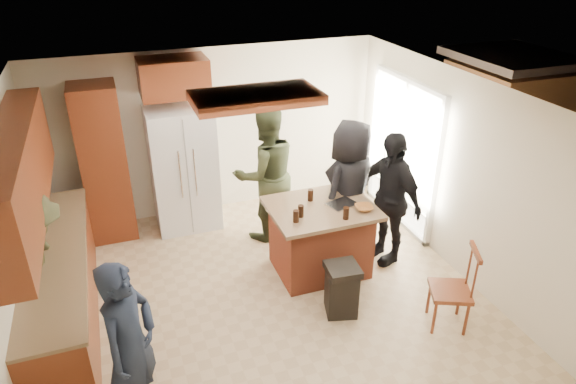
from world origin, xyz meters
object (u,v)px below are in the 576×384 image
object	(u,v)px
person_behind_left	(266,174)
refrigerator	(184,168)
person_behind_right	(350,189)
person_side_right	(389,198)
person_front_left	(131,346)
person_counter	(41,271)
spindle_chair	(452,291)
trash_bin	(342,289)
kitchen_island	(320,238)

from	to	relation	value
person_behind_left	refrigerator	xyz separation A→B (m)	(-1.01, 0.71, -0.06)
person_behind_right	person_side_right	bearing A→B (deg)	113.23
person_behind_right	refrigerator	size ratio (longest dim) A/B	1.04
person_side_right	person_front_left	bearing A→B (deg)	-78.14
person_counter	spindle_chair	xyz separation A→B (m)	(4.11, -1.28, -0.41)
person_front_left	person_side_right	size ratio (longest dim) A/B	0.93
person_front_left	person_behind_right	distance (m)	3.45
person_side_right	refrigerator	size ratio (longest dim) A/B	0.99
spindle_chair	person_counter	bearing A→B (deg)	162.68
person_side_right	trash_bin	world-z (taller)	person_side_right
person_counter	spindle_chair	world-z (taller)	person_counter
person_counter	refrigerator	distance (m)	2.61
trash_bin	spindle_chair	distance (m)	1.20
person_side_right	spindle_chair	world-z (taller)	person_side_right
person_front_left	spindle_chair	distance (m)	3.36
refrigerator	trash_bin	distance (m)	2.96
person_behind_right	person_side_right	distance (m)	0.53
refrigerator	spindle_chair	xyz separation A→B (m)	(2.33, -3.20, -0.45)
person_counter	person_side_right	bearing A→B (deg)	-68.91
person_front_left	kitchen_island	xyz separation A→B (m)	(2.40, 1.52, -0.35)
refrigerator	kitchen_island	distance (m)	2.28
person_front_left	spindle_chair	xyz separation A→B (m)	(3.34, 0.08, -0.37)
person_front_left	trash_bin	distance (m)	2.45
person_behind_right	spindle_chair	distance (m)	1.86
person_side_right	trash_bin	distance (m)	1.43
kitchen_island	person_behind_left	bearing A→B (deg)	110.20
trash_bin	person_behind_right	bearing A→B (deg)	61.54
person_side_right	spindle_chair	size ratio (longest dim) A/B	1.80
refrigerator	kitchen_island	xyz separation A→B (m)	(1.39, -1.75, -0.43)
kitchen_island	spindle_chair	world-z (taller)	spindle_chair
person_behind_right	kitchen_island	xyz separation A→B (m)	(-0.53, -0.30, -0.46)
person_behind_right	kitchen_island	world-z (taller)	person_behind_right
refrigerator	spindle_chair	world-z (taller)	refrigerator
person_behind_right	spindle_chair	size ratio (longest dim) A/B	1.87
person_behind_right	trash_bin	world-z (taller)	person_behind_right
person_counter	kitchen_island	world-z (taller)	person_counter
person_front_left	trash_bin	world-z (taller)	person_front_left
person_counter	person_front_left	bearing A→B (deg)	-131.14
person_front_left	person_behind_right	bearing A→B (deg)	-20.55
kitchen_island	spindle_chair	xyz separation A→B (m)	(0.94, -1.45, -0.02)
person_front_left	person_counter	size ratio (longest dim) A/B	0.96
person_front_left	person_behind_left	world-z (taller)	person_behind_left
refrigerator	spindle_chair	size ratio (longest dim) A/B	1.81
spindle_chair	person_behind_right	bearing A→B (deg)	103.24
refrigerator	trash_bin	world-z (taller)	refrigerator
person_behind_left	trash_bin	xyz separation A→B (m)	(0.29, -1.89, -0.64)
person_front_left	kitchen_island	size ratio (longest dim) A/B	1.29
person_behind_left	kitchen_island	bearing A→B (deg)	105.39
trash_bin	spindle_chair	world-z (taller)	spindle_chair
person_side_right	kitchen_island	world-z (taller)	person_side_right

